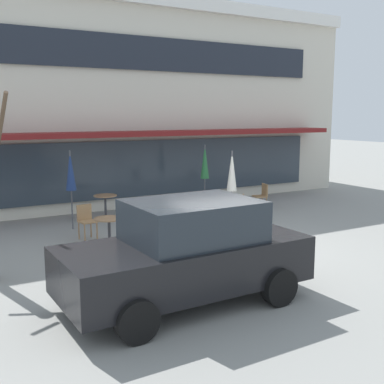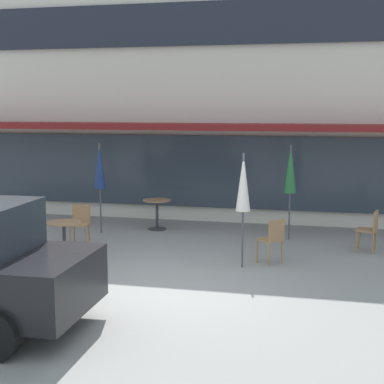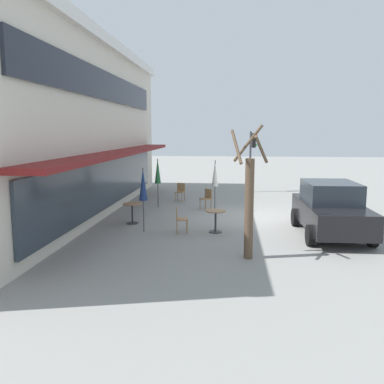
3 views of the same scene
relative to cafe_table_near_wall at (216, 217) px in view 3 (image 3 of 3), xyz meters
The scene contains 13 objects.
ground_plane 2.98m from the cafe_table_near_wall, 31.20° to the right, with size 80.00×80.00×0.00m, color gray.
building_facade 9.33m from the cafe_table_near_wall, 73.45° to the left, with size 18.44×9.10×7.17m.
cafe_table_near_wall is the anchor object (origin of this frame).
cafe_table_streetside 3.30m from the cafe_table_near_wall, 71.81° to the left, with size 0.70×0.70×0.76m.
patio_umbrella_green_folded 2.69m from the cafe_table_near_wall, 94.39° to the left, with size 0.28×0.28×2.20m.
patio_umbrella_cream_folded 5.25m from the cafe_table_near_wall, 32.54° to the left, with size 0.28×0.28×2.20m.
patio_umbrella_corner_open 3.78m from the cafe_table_near_wall, ahead, with size 0.28×0.28×2.20m.
cafe_chair_0 6.38m from the cafe_table_near_wall, 17.93° to the left, with size 0.48×0.48×0.89m.
cafe_chair_1 1.22m from the cafe_table_near_wall, 98.38° to the left, with size 0.45×0.45×0.89m.
cafe_chair_2 4.19m from the cafe_table_near_wall, ahead, with size 0.56×0.56×0.89m.
parked_sedan 3.79m from the cafe_table_near_wall, 89.97° to the right, with size 4.24×2.09×1.76m.
street_tree 3.10m from the cafe_table_near_wall, 160.25° to the right, with size 0.98×1.01×3.60m.
traffic_light_pole 9.78m from the cafe_table_near_wall, ahead, with size 0.26×0.44×3.40m.
Camera 3 is at (-16.00, 1.02, 3.41)m, focal length 38.00 mm.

